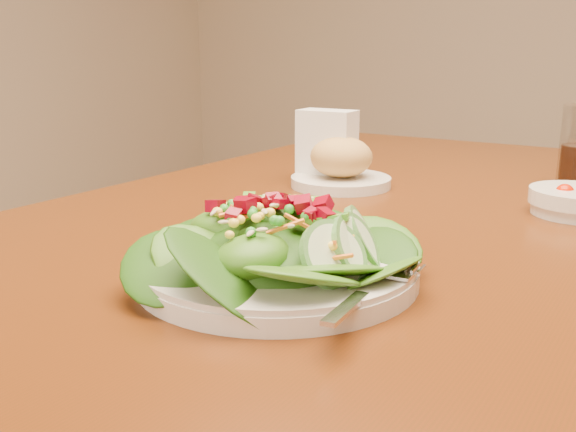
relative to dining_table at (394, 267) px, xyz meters
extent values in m
cube|color=#4C1E08|center=(0.00, 0.00, 0.08)|extent=(0.90, 1.40, 0.04)
cylinder|color=black|center=(-0.39, 0.64, -0.29)|extent=(0.07, 0.07, 0.71)
cylinder|color=black|center=(0.01, 1.18, -0.46)|extent=(0.04, 0.04, 0.39)
cylinder|color=black|center=(0.13, 0.86, -0.46)|extent=(0.04, 0.04, 0.39)
cylinder|color=beige|center=(0.03, -0.37, 0.11)|extent=(0.28, 0.28, 0.02)
ellipsoid|color=black|center=(0.03, -0.37, 0.14)|extent=(0.19, 0.19, 0.04)
cube|color=silver|center=(0.15, -0.40, 0.12)|extent=(0.05, 0.18, 0.01)
cylinder|color=beige|center=(-0.12, 0.06, 0.11)|extent=(0.17, 0.17, 0.02)
ellipsoid|color=tan|center=(-0.12, 0.06, 0.15)|extent=(0.10, 0.10, 0.07)
sphere|color=#C71700|center=(0.22, 0.06, 0.13)|extent=(0.03, 0.03, 0.03)
cube|color=white|center=(-0.16, 0.07, 0.16)|extent=(0.10, 0.06, 0.12)
cube|color=white|center=(-0.16, 0.07, 0.17)|extent=(0.08, 0.05, 0.10)
camera|label=1|loc=(0.37, -0.87, 0.33)|focal=40.00mm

